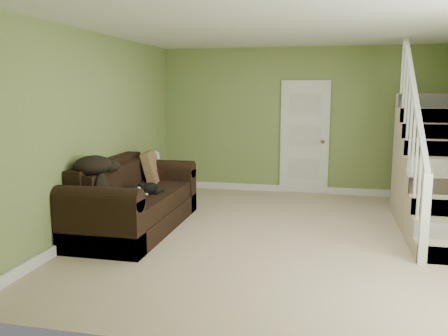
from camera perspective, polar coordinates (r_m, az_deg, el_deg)
The scene contains 15 objects.
floor at distance 6.16m, azimuth 7.14°, elevation -8.26°, with size 5.00×5.50×0.01m, color tan.
ceiling at distance 5.91m, azimuth 7.68°, elevation 16.50°, with size 5.00×5.50×0.01m, color white.
wall_back at distance 8.63m, azimuth 9.08°, elevation 5.60°, with size 5.00×0.04×2.60m, color #7A904D.
wall_front at distance 3.19m, azimuth 2.89°, elevation -0.85°, with size 5.00×0.04×2.60m, color #7A904D.
wall_left at distance 6.60m, azimuth -14.80°, elevation 4.23°, with size 0.04×5.50×2.60m, color #7A904D.
baseboard_back at distance 8.77m, azimuth 8.85°, elevation -2.53°, with size 5.00×0.04×0.12m, color white.
baseboard_left at distance 6.81m, azimuth -14.14°, elevation -6.22°, with size 0.04×5.50×0.12m, color white.
door at distance 8.60m, azimuth 9.68°, elevation 3.60°, with size 0.86×0.12×2.02m.
staircase at distance 7.08m, azimuth 24.34°, elevation -1.36°, with size 1.00×2.51×2.82m.
sofa at distance 6.49m, azimuth -10.95°, elevation -4.20°, with size 1.01×2.35×0.93m.
side_table at distance 7.57m, azimuth -8.40°, elevation -2.26°, with size 0.58×0.58×0.90m.
cat at distance 6.30m, azimuth -9.03°, elevation -2.43°, with size 0.25×0.43×0.21m.
banana at distance 6.05m, azimuth -11.05°, elevation -3.53°, with size 0.05×0.17×0.05m, color yellow.
throw_pillow at distance 7.16m, azimuth -8.74°, elevation 0.02°, with size 0.12×0.49×0.49m, color #523420.
throw_blanket at distance 5.96m, azimuth -15.53°, elevation 0.35°, with size 0.42×0.55×0.23m, color black.
Camera 1 is at (0.52, -5.84, 1.87)m, focal length 38.00 mm.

